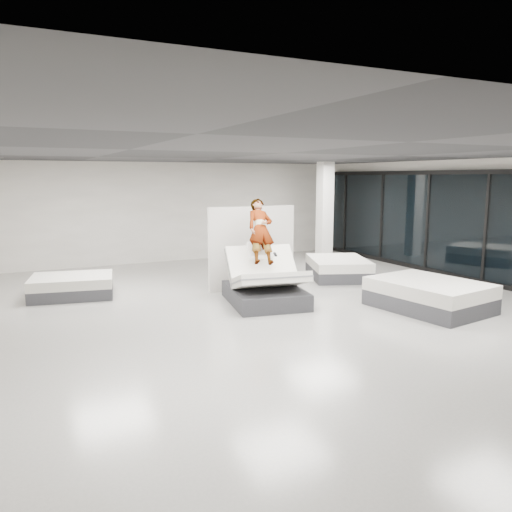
% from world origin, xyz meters
% --- Properties ---
extents(room, '(14.00, 14.04, 3.20)m').
position_xyz_m(room, '(0.00, 0.00, 1.60)').
color(room, '#A5A29C').
rests_on(room, ground).
extents(hero_bed, '(1.83, 2.24, 1.31)m').
position_xyz_m(hero_bed, '(-0.05, 0.68, 0.40)').
color(hero_bed, '#323337').
rests_on(hero_bed, floor).
extents(person, '(0.87, 1.65, 1.27)m').
position_xyz_m(person, '(0.01, 1.00, 1.27)').
color(person, slate).
rests_on(person, hero_bed).
extents(remote, '(0.07, 0.15, 0.08)m').
position_xyz_m(remote, '(0.17, 0.62, 1.08)').
color(remote, black).
rests_on(remote, person).
extents(divider_panel, '(2.24, 0.20, 2.03)m').
position_xyz_m(divider_panel, '(0.34, 2.15, 1.02)').
color(divider_panel, silver).
rests_on(divider_panel, floor).
extents(flat_bed_right_far, '(2.08, 2.35, 0.54)m').
position_xyz_m(flat_bed_right_far, '(3.02, 2.31, 0.27)').
color(flat_bed_right_far, '#323337').
rests_on(flat_bed_right_far, floor).
extents(flat_bed_right_near, '(1.96, 2.42, 0.61)m').
position_xyz_m(flat_bed_right_near, '(2.80, -1.25, 0.30)').
color(flat_bed_right_near, '#323337').
rests_on(flat_bed_right_near, floor).
extents(flat_bed_left_far, '(2.00, 1.64, 0.49)m').
position_xyz_m(flat_bed_left_far, '(-3.77, 3.17, 0.25)').
color(flat_bed_left_far, '#323337').
rests_on(flat_bed_left_far, floor).
extents(column, '(0.40, 0.40, 3.20)m').
position_xyz_m(column, '(4.00, 4.50, 1.60)').
color(column, white).
rests_on(column, floor).
extents(storefront_glazing, '(0.12, 13.40, 2.92)m').
position_xyz_m(storefront_glazing, '(5.90, 0.00, 1.45)').
color(storefront_glazing, '#222F39').
rests_on(storefront_glazing, floor).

